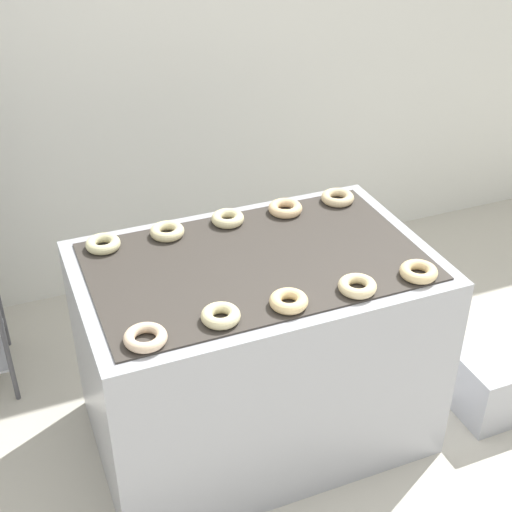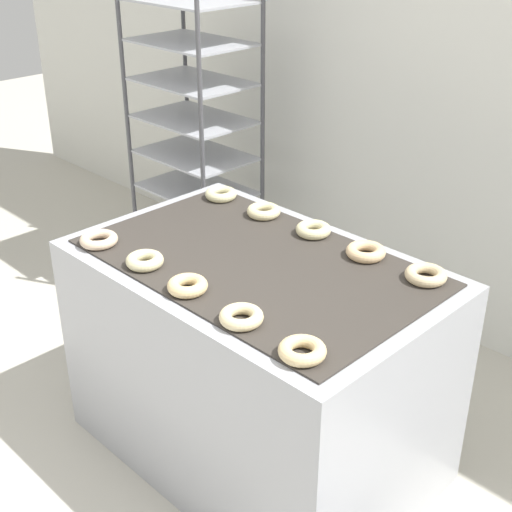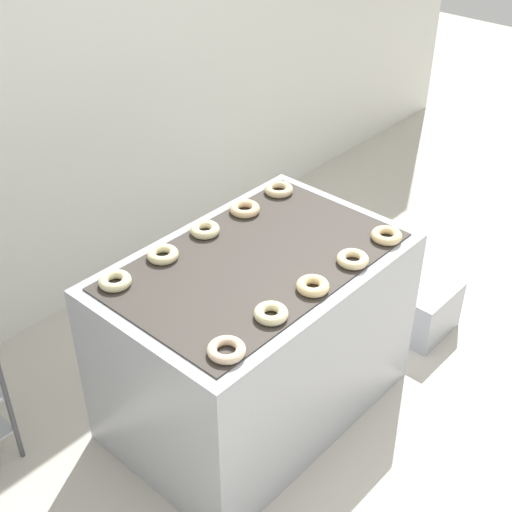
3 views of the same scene
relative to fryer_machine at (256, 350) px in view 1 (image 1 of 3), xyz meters
name	(u,v)px [view 1 (image 1 of 3)]	position (x,y,z in m)	size (l,w,h in m)	color
wall_back	(152,42)	(0.00, 1.42, 0.95)	(8.00, 0.05, 2.80)	silver
fryer_machine	(256,350)	(0.00, 0.00, 0.00)	(1.41, 0.90, 0.91)	#A8AAB2
glaze_bin	(496,382)	(1.09, -0.30, -0.30)	(0.38, 0.32, 0.30)	#A8AAB2
donut_near_leftmost	(145,338)	(-0.53, -0.33, 0.48)	(0.15, 0.15, 0.04)	beige
donut_near_left	(221,316)	(-0.26, -0.32, 0.48)	(0.14, 0.14, 0.04)	beige
donut_near_center	(289,301)	(-0.01, -0.32, 0.48)	(0.14, 0.14, 0.04)	#F1CF8E
donut_near_right	(357,286)	(0.27, -0.33, 0.48)	(0.14, 0.14, 0.04)	beige
donut_near_rightmost	(419,272)	(0.53, -0.34, 0.48)	(0.14, 0.14, 0.04)	beige
donut_far_leftmost	(103,244)	(-0.54, 0.32, 0.48)	(0.14, 0.14, 0.04)	beige
donut_far_left	(167,231)	(-0.27, 0.32, 0.48)	(0.14, 0.14, 0.04)	beige
donut_far_center	(229,218)	(0.00, 0.32, 0.48)	(0.14, 0.14, 0.04)	beige
donut_far_right	(285,208)	(0.27, 0.32, 0.48)	(0.15, 0.15, 0.04)	#E9C28D
donut_far_rightmost	(338,198)	(0.53, 0.32, 0.48)	(0.15, 0.15, 0.04)	beige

